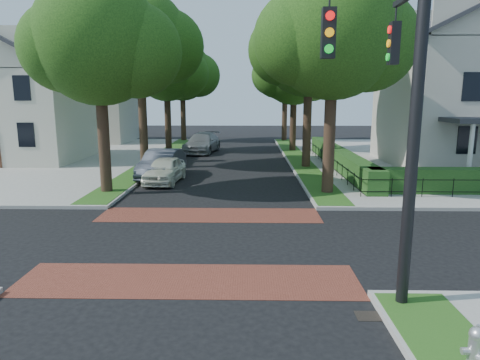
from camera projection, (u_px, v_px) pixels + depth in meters
name	position (u px, v px, depth m)	size (l,w,h in m)	color
ground	(201.00, 241.00, 14.45)	(120.00, 120.00, 0.00)	black
crosswalk_far	(210.00, 215.00, 17.59)	(9.00, 2.20, 0.01)	brown
crosswalk_near	(188.00, 280.00, 11.31)	(9.00, 2.20, 0.01)	brown
storm_drain	(371.00, 316.00, 9.46)	(0.65, 0.45, 0.01)	black
grass_strip_ne	(298.00, 158.00, 33.07)	(1.60, 29.80, 0.02)	#1E4E16
grass_strip_nw	(159.00, 157.00, 33.27)	(1.60, 29.80, 0.02)	#1E4E16
tree_right_near	(335.00, 35.00, 20.00)	(7.75, 6.67, 10.66)	black
tree_right_mid	(311.00, 47.00, 27.79)	(8.25, 7.09, 11.22)	black
tree_right_far	(295.00, 72.00, 36.81)	(7.25, 6.23, 9.74)	black
tree_right_back	(286.00, 73.00, 45.58)	(7.50, 6.45, 10.20)	black
tree_left_near	(102.00, 44.00, 20.26)	(7.50, 6.45, 10.20)	black
tree_left_mid	(142.00, 42.00, 27.92)	(8.00, 6.88, 11.48)	black
tree_left_far	(168.00, 70.00, 36.96)	(7.00, 6.02, 9.86)	black
tree_left_back	(183.00, 72.00, 45.76)	(7.75, 6.66, 10.44)	black
hedge_main_road	(339.00, 158.00, 28.89)	(1.00, 18.00, 1.20)	#163F16
fence_main_road	(327.00, 160.00, 28.93)	(0.06, 18.00, 0.90)	black
house_left_near	(17.00, 94.00, 31.44)	(10.00, 9.00, 10.14)	beige
house_left_far	(87.00, 95.00, 45.18)	(10.00, 9.00, 10.14)	#B5B0A3
traffic_signal	(403.00, 100.00, 9.13)	(2.17, 2.00, 8.00)	black
parked_car_front	(165.00, 170.00, 24.14)	(1.73, 4.31, 1.47)	silver
parked_car_middle	(162.00, 164.00, 25.61)	(1.79, 5.13, 1.69)	#1E252E
parked_car_rear	(202.00, 143.00, 37.30)	(2.38, 5.85, 1.70)	gray
fire_hydrant	(476.00, 353.00, 7.06)	(0.49, 0.49, 0.96)	#B5B5B7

